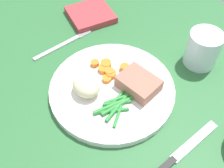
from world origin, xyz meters
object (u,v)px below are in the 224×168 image
at_px(fork, 63,45).
at_px(knife, 177,156).
at_px(water_glass, 202,51).
at_px(dinner_plate, 112,89).
at_px(napkin, 91,15).
at_px(meat_portion, 139,83).

bearing_deg(fork, knife, 0.64).
height_order(knife, water_glass, water_glass).
height_order(dinner_plate, fork, dinner_plate).
relative_size(water_glass, napkin, 0.73).
relative_size(knife, napkin, 1.80).
relative_size(meat_portion, knife, 0.40).
distance_m(dinner_plate, fork, 0.19).
xyz_separation_m(meat_portion, water_glass, (0.02, 0.17, 0.01)).
bearing_deg(dinner_plate, fork, -179.23).
height_order(fork, knife, knife).
height_order(meat_portion, water_glass, water_glass).
bearing_deg(meat_portion, water_glass, 81.83).
height_order(meat_portion, knife, meat_portion).
distance_m(meat_portion, napkin, 0.29).
height_order(dinner_plate, napkin, napkin).
bearing_deg(fork, napkin, 111.69).
distance_m(knife, napkin, 0.45).
relative_size(meat_portion, water_glass, 0.99).
bearing_deg(fork, dinner_plate, 1.45).
distance_m(knife, water_glass, 0.26).
bearing_deg(napkin, fork, -68.99).
relative_size(dinner_plate, napkin, 2.36).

